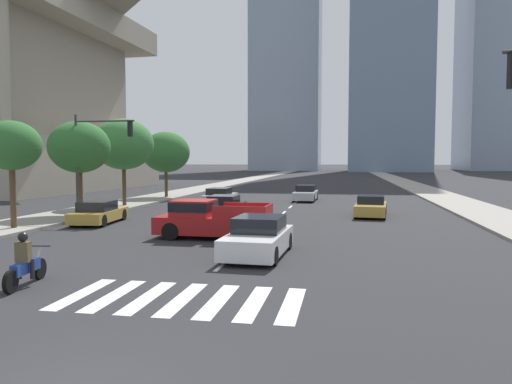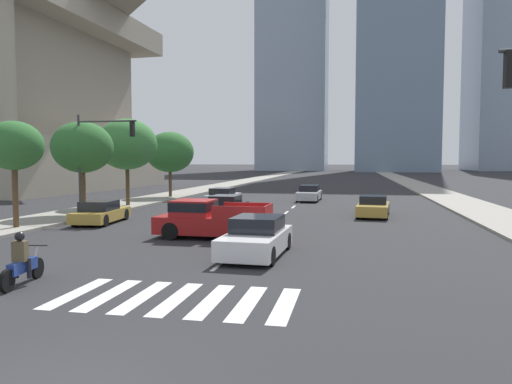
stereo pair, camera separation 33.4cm
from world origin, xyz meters
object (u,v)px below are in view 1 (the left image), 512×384
street_tree_third (123,144)px  traffic_signal_far (97,147)px  pickup_truck (211,220)px  sedan_silver_0 (220,197)px  sedan_silver_1 (306,194)px  street_tree_second (79,147)px  street_tree_fourth (166,152)px  sedan_black_2 (225,207)px  motorcycle_third (25,265)px  street_tree_nearest (11,146)px  sedan_gold_3 (371,207)px  sedan_gold_4 (99,213)px  sedan_white_5 (258,238)px

street_tree_third → traffic_signal_far: bearing=-76.1°
pickup_truck → sedan_silver_0: 15.84m
sedan_silver_1 → street_tree_second: 19.17m
street_tree_third → street_tree_fourth: street_tree_third is taller
sedan_black_2 → street_tree_second: (-8.81, -0.87, 3.58)m
sedan_silver_0 → sedan_silver_1: sedan_silver_1 is taller
motorcycle_third → street_tree_nearest: size_ratio=0.41×
motorcycle_third → sedan_gold_3: bearing=-36.3°
motorcycle_third → street_tree_third: size_ratio=0.34×
motorcycle_third → sedan_gold_3: 21.19m
sedan_black_2 → street_tree_fourth: bearing=32.7°
sedan_gold_4 → street_tree_second: 5.36m
sedan_silver_0 → pickup_truck: bearing=-165.1°
motorcycle_third → street_tree_fourth: (-7.32, 29.62, 3.57)m
sedan_gold_3 → sedan_black_2: bearing=-68.7°
sedan_gold_4 → street_tree_third: street_tree_third is taller
sedan_silver_0 → street_tree_fourth: (-6.42, 5.47, 3.54)m
sedan_white_5 → traffic_signal_far: traffic_signal_far is taller
motorcycle_third → sedan_silver_1: 29.76m
sedan_white_5 → street_tree_third: (-12.80, 15.89, 3.94)m
sedan_silver_0 → sedan_black_2: 8.35m
sedan_white_5 → traffic_signal_far: (-11.08, 8.95, 3.52)m
sedan_gold_4 → pickup_truck: bearing=-122.5°
motorcycle_third → sedan_silver_1: motorcycle_third is taller
sedan_black_2 → street_tree_fourth: 16.48m
traffic_signal_far → street_tree_fourth: (-1.71, 15.35, -0.01)m
sedan_gold_3 → traffic_signal_far: (-15.70, -4.37, 3.58)m
sedan_silver_0 → sedan_gold_4: sedan_silver_0 is taller
street_tree_nearest → sedan_black_2: bearing=38.2°
pickup_truck → sedan_gold_3: pickup_truck is taller
sedan_silver_0 → traffic_signal_far: bearing=156.1°
sedan_silver_1 → sedan_gold_3: (4.85, -10.67, -0.02)m
pickup_truck → street_tree_third: size_ratio=0.85×
street_tree_second → street_tree_third: (-0.00, 5.93, 0.38)m
motorcycle_third → pickup_truck: 9.17m
motorcycle_third → sedan_gold_3: (10.09, 18.63, 0.00)m
sedan_white_5 → traffic_signal_far: bearing=-126.5°
sedan_white_5 → street_tree_third: street_tree_third is taller
sedan_black_2 → traffic_signal_far: 8.15m
street_tree_nearest → street_tree_second: size_ratio=0.92×
sedan_gold_4 → street_tree_nearest: 5.50m
sedan_white_5 → street_tree_nearest: 13.82m
street_tree_second → street_tree_fourth: size_ratio=0.97×
traffic_signal_far → sedan_black_2: bearing=14.9°
sedan_gold_3 → street_tree_fourth: (-17.42, 10.99, 3.57)m
sedan_white_5 → street_tree_nearest: size_ratio=0.87×
traffic_signal_far → street_tree_third: bearing=103.9°
street_tree_nearest → street_tree_fourth: (-0.00, 20.40, 0.05)m
pickup_truck → sedan_black_2: (-1.27, 7.41, -0.19)m
pickup_truck → sedan_gold_4: (-7.36, 3.69, -0.24)m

